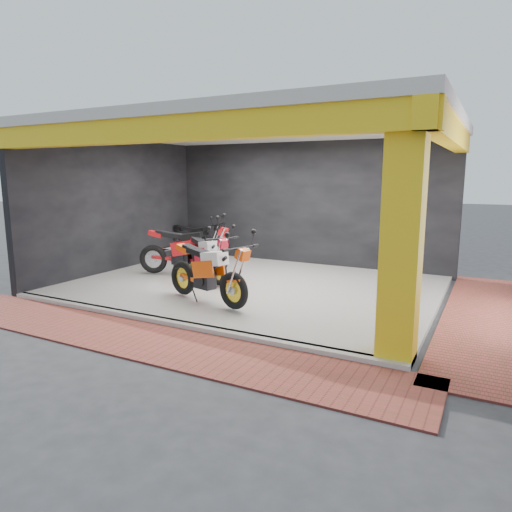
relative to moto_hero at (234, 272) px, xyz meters
The scene contains 15 objects.
ground 1.06m from the moto_hero, behind, with size 80.00×80.00×0.00m, color #2D2D30.
showroom_floor 2.25m from the moto_hero, 108.59° to the left, with size 8.00×6.00×0.10m, color silver.
showroom_ceiling 3.49m from the moto_hero, 108.59° to the left, with size 8.40×6.40×0.20m, color beige.
back_wall 5.23m from the moto_hero, 97.52° to the left, with size 8.20×0.20×3.50m, color black.
left_wall 5.26m from the moto_hero, 157.25° to the left, with size 0.20×6.20×3.50m, color black.
corner_column 3.30m from the moto_hero, 13.67° to the right, with size 0.50×0.50×3.50m, color yellow.
header_beam_front 2.76m from the moto_hero, 124.01° to the right, with size 8.40×0.30×0.40m, color yellow.
header_beam_right 4.61m from the moto_hero, 31.04° to the left, with size 0.30×6.40×0.40m, color yellow.
floor_kerb 1.44m from the moto_hero, 123.49° to the right, with size 8.00×0.20×0.10m, color silver.
paver_front 2.08m from the moto_hero, 110.53° to the right, with size 9.00×1.40×0.03m, color #943730.
paver_right 4.66m from the moto_hero, 25.88° to the left, with size 1.40×7.00×0.03m, color #943730.
moto_hero is the anchor object (origin of this frame).
moto_row_a 1.92m from the moto_hero, 130.88° to the left, with size 2.19×0.81×1.34m, color red, non-canonical shape.
moto_row_b 2.98m from the moto_hero, 130.09° to the left, with size 2.42×0.90×1.48m, color #AF1215, non-canonical shape.
moto_row_d 5.29m from the moto_hero, 127.35° to the left, with size 2.08×0.77×1.27m, color black, non-canonical shape.
Camera 1 is at (4.84, -7.02, 2.56)m, focal length 32.00 mm.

